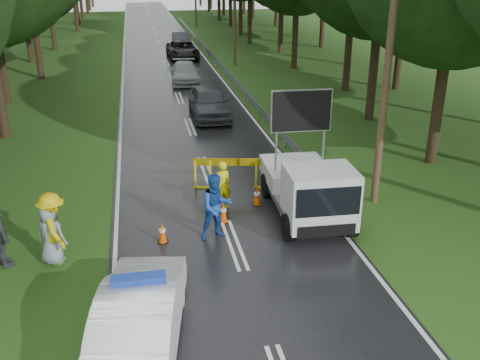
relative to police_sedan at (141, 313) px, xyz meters
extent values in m
plane|color=#294C15|center=(2.67, 3.83, -0.75)|extent=(160.00, 160.00, 0.00)
cube|color=black|center=(2.67, 33.83, -0.74)|extent=(7.00, 140.00, 0.02)
cylinder|color=gray|center=(6.37, 3.83, -0.40)|extent=(0.12, 0.12, 0.70)
cube|color=gray|center=(6.37, 33.83, -0.20)|extent=(0.05, 60.00, 0.30)
cylinder|color=#4D3D24|center=(7.87, 5.83, 4.25)|extent=(0.24, 0.24, 10.00)
imported|color=white|center=(0.00, 0.00, 0.00)|extent=(2.31, 4.73, 1.49)
cube|color=#1938A5|center=(0.00, 0.00, 0.82)|extent=(1.16, 0.49, 0.15)
cube|color=gray|center=(5.30, 5.71, -0.21)|extent=(2.14, 4.24, 0.25)
cube|color=silver|center=(5.34, 6.70, 0.19)|extent=(2.17, 2.46, 0.55)
cube|color=silver|center=(5.23, 3.93, 0.49)|extent=(2.04, 1.66, 1.69)
cube|color=black|center=(5.20, 3.12, 0.69)|extent=(1.83, 0.11, 0.84)
cube|color=black|center=(5.32, 6.31, 2.42)|extent=(1.89, 0.19, 1.29)
cylinder|color=black|center=(4.28, 3.77, -0.33)|extent=(0.31, 0.84, 0.83)
cylinder|color=black|center=(6.16, 3.69, -0.33)|extent=(0.31, 0.84, 0.83)
cylinder|color=black|center=(4.40, 6.94, -0.33)|extent=(0.31, 0.84, 0.83)
cylinder|color=black|center=(6.29, 6.86, -0.33)|extent=(0.31, 0.84, 0.83)
cube|color=yellow|center=(2.06, 8.10, -0.21)|extent=(0.08, 0.08, 1.08)
cube|color=yellow|center=(2.59, 7.99, -0.21)|extent=(0.08, 0.08, 1.08)
cube|color=yellow|center=(4.18, 7.67, -0.21)|extent=(0.08, 0.08, 1.08)
cube|color=yellow|center=(4.71, 7.56, -0.21)|extent=(0.08, 0.08, 1.08)
cube|color=#F2CC00|center=(3.38, 7.83, 0.27)|extent=(2.76, 0.61, 0.27)
imported|color=yellow|center=(2.73, 6.26, 0.08)|extent=(0.67, 0.51, 1.66)
imported|color=#1949A5|center=(2.26, 4.33, 0.25)|extent=(1.11, 0.95, 2.00)
imported|color=#D8BA0B|center=(-2.20, 3.83, 0.25)|extent=(1.20, 1.48, 2.00)
imported|color=gray|center=(-2.28, 3.78, 0.09)|extent=(0.98, 0.85, 1.69)
imported|color=#3E4046|center=(3.85, 17.41, 0.05)|extent=(1.93, 4.73, 1.61)
imported|color=#96989E|center=(3.47, 26.31, -0.09)|extent=(2.08, 4.62, 1.31)
imported|color=black|center=(4.18, 35.92, -0.03)|extent=(2.54, 5.24, 1.44)
imported|color=#3E4046|center=(4.70, 42.63, -0.08)|extent=(1.63, 4.14, 1.34)
cube|color=black|center=(0.17, 1.73, -0.74)|extent=(0.32, 0.32, 0.03)
cone|color=#DA5106|center=(0.17, 1.73, -0.40)|extent=(0.26, 0.26, 0.66)
cube|color=black|center=(2.60, 5.28, -0.74)|extent=(0.33, 0.33, 0.03)
cone|color=#DA5106|center=(2.60, 5.28, -0.39)|extent=(0.27, 0.27, 0.68)
cube|color=black|center=(3.91, 6.33, -0.74)|extent=(0.32, 0.32, 0.03)
cone|color=#DA5106|center=(3.91, 6.33, -0.40)|extent=(0.26, 0.26, 0.66)
cube|color=black|center=(0.67, 4.33, -0.74)|extent=(0.31, 0.31, 0.03)
cone|color=#DA5106|center=(0.67, 4.33, -0.41)|extent=(0.26, 0.26, 0.64)
cube|color=black|center=(5.07, 5.33, -0.74)|extent=(0.33, 0.33, 0.03)
cone|color=#DA5106|center=(5.07, 5.33, -0.39)|extent=(0.27, 0.27, 0.67)
camera|label=1|loc=(0.27, -9.51, 6.81)|focal=40.00mm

